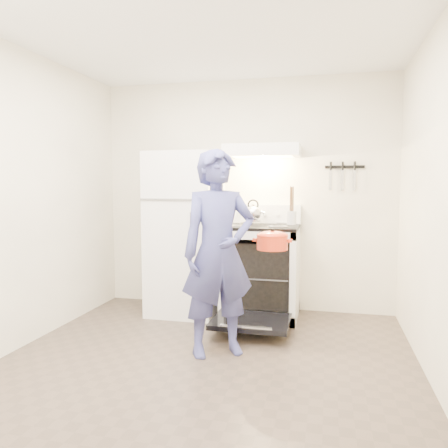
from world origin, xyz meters
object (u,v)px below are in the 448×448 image
Objects in this scene: stove_body at (261,272)px; dutch_oven at (272,242)px; refrigerator at (185,233)px; person at (219,253)px; tea_kettle at (253,212)px.

stove_body is 2.75× the size of dutch_oven.
refrigerator is 1.03× the size of person.
person is at bearing -99.47° from stove_body.
person is at bearing -138.24° from dutch_oven.
refrigerator is at bearing 145.05° from dutch_oven.
tea_kettle is 0.16× the size of person.
tea_kettle is (0.71, 0.09, 0.23)m from refrigerator.
person is 0.52m from dutch_oven.
stove_body is 0.87m from dutch_oven.
refrigerator is 0.75m from tea_kettle.
refrigerator is 1.85× the size of stove_body.
person is at bearing -94.16° from tea_kettle.
refrigerator is 1.24m from dutch_oven.
tea_kettle is at bearing 6.88° from refrigerator.
refrigerator is 0.90m from stove_body.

